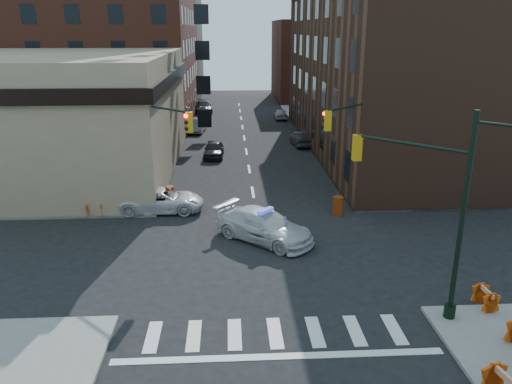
{
  "coord_description": "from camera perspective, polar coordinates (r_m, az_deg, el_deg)",
  "views": [
    {
      "loc": [
        -1.59,
        -22.68,
        10.75
      ],
      "look_at": [
        -0.15,
        3.35,
        2.2
      ],
      "focal_mm": 35.0,
      "sensor_mm": 36.0,
      "label": 1
    }
  ],
  "objects": [
    {
      "name": "apartment_block",
      "position": [
        64.93,
        -19.28,
        18.32
      ],
      "size": [
        25.0,
        25.0,
        24.0
      ],
      "primitive_type": "cube",
      "color": "brown",
      "rests_on": "ground"
    },
    {
      "name": "parked_car_efar",
      "position": [
        62.93,
        2.83,
        8.9
      ],
      "size": [
        1.6,
        3.83,
        1.3
      ],
      "primitive_type": "imported",
      "rotation": [
        0.0,
        0.0,
        3.12
      ],
      "color": "#9BA0A4",
      "rests_on": "ground"
    },
    {
      "name": "tree_ne_far",
      "position": [
        57.86,
        6.0,
        10.86
      ],
      "size": [
        3.0,
        3.0,
        4.85
      ],
      "color": "black",
      "rests_on": "sidewalk_ne"
    },
    {
      "name": "parked_car_wfar",
      "position": [
        55.2,
        -6.7,
        7.55
      ],
      "size": [
        1.96,
        4.41,
        1.41
      ],
      "primitive_type": "imported",
      "rotation": [
        0.0,
        0.0,
        -0.11
      ],
      "color": "gray",
      "rests_on": "ground"
    },
    {
      "name": "commercial_row_ne",
      "position": [
        47.62,
        15.07,
        13.05
      ],
      "size": [
        14.0,
        34.0,
        14.0
      ],
      "primitive_type": "cube",
      "color": "#4C2C1E",
      "rests_on": "ground"
    },
    {
      "name": "signal_pole_nw",
      "position": [
        29.05,
        -11.57,
        5.04
      ],
      "size": [
        3.58,
        3.67,
        8.0
      ],
      "rotation": [
        0.0,
        0.0,
        -0.79
      ],
      "color": "black",
      "rests_on": "sidewalk_nw"
    },
    {
      "name": "pedestrian_b",
      "position": [
        34.35,
        -18.39,
        0.85
      ],
      "size": [
        1.02,
        0.87,
        1.85
      ],
      "primitive_type": "imported",
      "rotation": [
        0.0,
        0.0,
        -0.21
      ],
      "color": "black",
      "rests_on": "sidewalk_nw"
    },
    {
      "name": "bank_building",
      "position": [
        42.56,
        -24.62,
        8.09
      ],
      "size": [
        22.0,
        22.0,
        9.0
      ],
      "primitive_type": "cube",
      "color": "tan",
      "rests_on": "ground"
    },
    {
      "name": "signal_pole_se",
      "position": [
        19.75,
        19.72,
        -1.05
      ],
      "size": [
        5.4,
        5.27,
        8.0
      ],
      "rotation": [
        0.0,
        0.0,
        2.36
      ],
      "color": "black",
      "rests_on": "sidewalk_se"
    },
    {
      "name": "ground",
      "position": [
        25.15,
        0.76,
        -7.15
      ],
      "size": [
        140.0,
        140.0,
        0.0
      ],
      "primitive_type": "plane",
      "color": "black",
      "rests_on": "ground"
    },
    {
      "name": "barricade_nw_a",
      "position": [
        32.43,
        -17.12,
        -0.94
      ],
      "size": [
        1.26,
        0.82,
        0.87
      ],
      "primitive_type": null,
      "rotation": [
        0.0,
        0.0,
        -0.22
      ],
      "color": "red",
      "rests_on": "sidewalk_nw"
    },
    {
      "name": "parked_car_wdeep",
      "position": [
        68.32,
        -6.04,
        9.67
      ],
      "size": [
        2.73,
        5.56,
        1.56
      ],
      "primitive_type": "imported",
      "rotation": [
        0.0,
        0.0,
        0.11
      ],
      "color": "black",
      "rests_on": "ground"
    },
    {
      "name": "filler_ne",
      "position": [
        82.31,
        8.01,
        14.69
      ],
      "size": [
        16.0,
        16.0,
        12.0
      ],
      "primitive_type": "cube",
      "color": "brown",
      "rests_on": "ground"
    },
    {
      "name": "police_car",
      "position": [
        26.45,
        0.93,
        -3.9
      ],
      "size": [
        5.74,
        5.44,
        1.64
      ],
      "primitive_type": "imported",
      "rotation": [
        0.0,
        0.0,
        0.85
      ],
      "color": "silver",
      "rests_on": "ground"
    },
    {
      "name": "tree_ne_near",
      "position": [
        50.05,
        7.43,
        9.67
      ],
      "size": [
        3.0,
        3.0,
        4.85
      ],
      "color": "black",
      "rests_on": "sidewalk_ne"
    },
    {
      "name": "pedestrian_c",
      "position": [
        33.56,
        -22.9,
        0.01
      ],
      "size": [
        1.2,
        0.63,
        1.95
      ],
      "primitive_type": "imported",
      "rotation": [
        0.0,
        0.0,
        0.14
      ],
      "color": "#212732",
      "rests_on": "sidewalk_nw"
    },
    {
      "name": "pickup",
      "position": [
        31.22,
        -10.75,
        -0.92
      ],
      "size": [
        5.18,
        2.42,
        1.43
      ],
      "primitive_type": "imported",
      "rotation": [
        0.0,
        0.0,
        1.56
      ],
      "color": "silver",
      "rests_on": "ground"
    },
    {
      "name": "filler_nw",
      "position": [
        85.94,
        -13.34,
        15.87
      ],
      "size": [
        20.0,
        18.0,
        16.0
      ],
      "primitive_type": "cube",
      "color": "brown",
      "rests_on": "ground"
    },
    {
      "name": "barricade_nw_b",
      "position": [
        31.21,
        -17.99,
        -1.81
      ],
      "size": [
        1.19,
        0.73,
        0.83
      ],
      "primitive_type": null,
      "rotation": [
        0.0,
        0.0,
        0.16
      ],
      "color": "#C34009",
      "rests_on": "sidewalk_nw"
    },
    {
      "name": "pedestrian_a",
      "position": [
        32.49,
        -12.32,
        0.37
      ],
      "size": [
        0.76,
        0.61,
        1.81
      ],
      "primitive_type": "imported",
      "rotation": [
        0.0,
        0.0,
        -0.29
      ],
      "color": "black",
      "rests_on": "sidewalk_nw"
    },
    {
      "name": "barricade_se_a",
      "position": [
        22.22,
        24.74,
        -10.96
      ],
      "size": [
        0.59,
        1.12,
        0.82
      ],
      "primitive_type": null,
      "rotation": [
        0.0,
        0.0,
        1.61
      ],
      "color": "#CF4D09",
      "rests_on": "sidewalk_se"
    },
    {
      "name": "parked_car_enear",
      "position": [
        48.4,
        5.16,
        6.1
      ],
      "size": [
        1.79,
        4.32,
        1.39
      ],
      "primitive_type": "imported",
      "rotation": [
        0.0,
        0.0,
        3.22
      ],
      "color": "black",
      "rests_on": "ground"
    },
    {
      "name": "parked_car_wnear",
      "position": [
        44.0,
        -4.86,
        4.9
      ],
      "size": [
        1.81,
        4.19,
        1.41
      ],
      "primitive_type": "imported",
      "rotation": [
        0.0,
        0.0,
        -0.04
      ],
      "color": "black",
      "rests_on": "ground"
    },
    {
      "name": "barrel_bank",
      "position": [
        33.14,
        -9.79,
        -0.15
      ],
      "size": [
        0.68,
        0.68,
        0.98
      ],
      "primitive_type": "cylinder",
      "rotation": [
        0.0,
        0.0,
        0.29
      ],
      "color": "#E0500A",
      "rests_on": "ground"
    },
    {
      "name": "sidewalk_nw",
      "position": [
        60.37,
        -24.05,
        6.41
      ],
      "size": [
        34.0,
        54.5,
        0.15
      ],
      "primitive_type": "cube",
      "color": "gray",
      "rests_on": "ground"
    },
    {
      "name": "sidewalk_ne",
      "position": [
        61.57,
        20.58,
        7.03
      ],
      "size": [
        34.0,
        54.5,
        0.15
      ],
      "primitive_type": "cube",
      "color": "gray",
      "rests_on": "ground"
    },
    {
      "name": "signal_pole_ne",
      "position": [
        29.7,
        11.43,
        5.33
      ],
      "size": [
        3.67,
        3.58,
        8.0
      ],
      "rotation": [
        0.0,
        0.0,
        -2.36
      ],
      "color": "black",
      "rests_on": "sidewalk_ne"
    },
    {
      "name": "barrel_road",
      "position": [
        30.56,
        9.34,
        -1.56
      ],
      "size": [
        0.76,
        0.76,
        1.14
      ],
      "primitive_type": "cylinder",
      "rotation": [
        0.0,
        0.0,
        -0.23
      ],
      "color": "red",
      "rests_on": "ground"
    }
  ]
}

